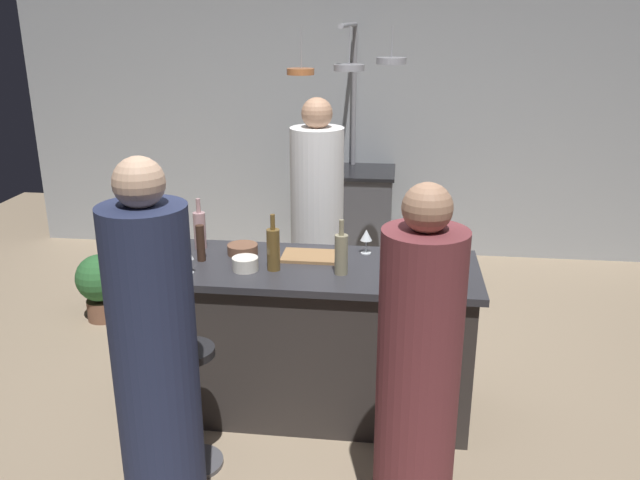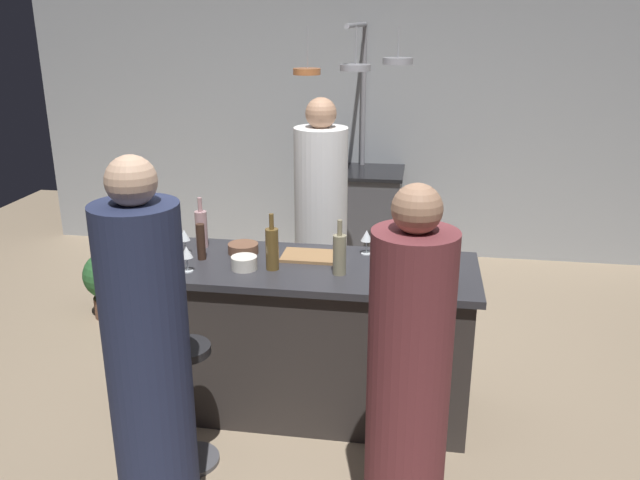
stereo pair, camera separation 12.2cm
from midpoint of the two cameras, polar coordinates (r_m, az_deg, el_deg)
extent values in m
plane|color=gray|center=(4.05, 0.55, -14.22)|extent=(9.00, 9.00, 0.00)
cube|color=#9EA3A8|center=(6.29, 4.47, 10.53)|extent=(6.40, 0.16, 2.60)
cube|color=#332D2B|center=(3.83, 0.57, -8.83)|extent=(1.72, 0.66, 0.86)
cube|color=#2D2D33|center=(3.64, 0.59, -2.55)|extent=(1.80, 0.72, 0.04)
cube|color=#47474C|center=(6.09, 3.96, 1.86)|extent=(0.76, 0.60, 0.86)
cube|color=black|center=(5.97, 4.05, 5.95)|extent=(0.80, 0.64, 0.03)
cylinder|color=white|center=(4.54, 0.85, 0.27)|extent=(0.36, 0.36, 1.52)
sphere|color=tan|center=(4.34, 0.90, 11.01)|extent=(0.21, 0.21, 0.21)
cylinder|color=#4C4C51|center=(3.32, 9.29, -15.89)|extent=(0.06, 0.06, 0.62)
cylinder|color=black|center=(3.14, 9.61, -10.97)|extent=(0.26, 0.26, 0.04)
cylinder|color=brown|center=(2.81, 8.93, -13.35)|extent=(0.34, 0.34, 1.44)
sphere|color=tan|center=(2.48, 9.87, 2.69)|extent=(0.20, 0.20, 0.20)
cylinder|color=#4C4C51|center=(3.66, -10.07, -18.37)|extent=(0.28, 0.28, 0.02)
cylinder|color=#4C4C51|center=(3.48, -10.38, -14.16)|extent=(0.06, 0.06, 0.62)
cylinder|color=black|center=(3.31, -10.72, -9.40)|extent=(0.26, 0.26, 0.04)
cylinder|color=#262D4C|center=(2.95, -13.51, -11.23)|extent=(0.36, 0.36, 1.51)
sphere|color=#D8AD8C|center=(2.64, -14.92, 5.00)|extent=(0.21, 0.21, 0.21)
cylinder|color=gray|center=(6.18, 4.30, 8.27)|extent=(0.04, 0.04, 2.15)
cylinder|color=gray|center=(5.39, 3.94, 18.22)|extent=(0.04, 1.38, 0.04)
cylinder|color=#B26638|center=(4.87, -0.42, 14.51)|extent=(0.20, 0.20, 0.04)
cylinder|color=gray|center=(4.89, -0.36, 16.37)|extent=(0.01, 0.01, 0.31)
cylinder|color=gray|center=(4.84, 3.84, 14.79)|extent=(0.22, 0.22, 0.04)
cylinder|color=gray|center=(4.85, 3.90, 16.48)|extent=(0.01, 0.01, 0.28)
cylinder|color=gray|center=(4.82, 7.54, 15.25)|extent=(0.21, 0.21, 0.04)
cylinder|color=gray|center=(4.83, 7.61, 16.64)|extent=(0.01, 0.01, 0.23)
cylinder|color=brown|center=(5.34, -17.21, -5.53)|extent=(0.24, 0.24, 0.16)
sphere|color=#2D6633|center=(5.24, -17.49, -2.94)|extent=(0.36, 0.36, 0.36)
cube|color=#997047|center=(3.75, 0.06, -1.42)|extent=(0.32, 0.22, 0.02)
cylinder|color=#382319|center=(3.75, -9.43, -0.14)|extent=(0.05, 0.05, 0.21)
cylinder|color=gray|center=(3.48, 2.72, -1.31)|extent=(0.07, 0.07, 0.22)
cylinder|color=gray|center=(3.43, 2.76, 1.07)|extent=(0.03, 0.03, 0.08)
cylinder|color=brown|center=(3.55, -3.22, -0.82)|extent=(0.07, 0.07, 0.23)
cylinder|color=brown|center=(3.50, -3.27, 1.62)|extent=(0.03, 0.03, 0.08)
cylinder|color=black|center=(3.39, 12.38, -2.39)|extent=(0.07, 0.07, 0.21)
cylinder|color=black|center=(3.34, 12.55, -0.03)|extent=(0.03, 0.03, 0.08)
cylinder|color=#143319|center=(3.41, 10.27, -2.20)|extent=(0.07, 0.07, 0.20)
cylinder|color=#143319|center=(3.36, 10.41, 0.06)|extent=(0.03, 0.03, 0.08)
cylinder|color=#B78C8E|center=(3.95, -9.45, 0.93)|extent=(0.07, 0.07, 0.22)
cylinder|color=#B78C8E|center=(3.90, -9.57, 3.07)|extent=(0.03, 0.03, 0.08)
cylinder|color=silver|center=(3.89, -10.80, -1.11)|extent=(0.06, 0.06, 0.01)
cylinder|color=silver|center=(3.87, -10.83, -0.55)|extent=(0.01, 0.01, 0.07)
cone|color=silver|center=(3.85, -10.90, 0.44)|extent=(0.07, 0.07, 0.06)
cylinder|color=silver|center=(3.82, 4.97, -1.18)|extent=(0.06, 0.06, 0.01)
cylinder|color=silver|center=(3.81, 4.99, -0.61)|extent=(0.01, 0.01, 0.07)
cone|color=silver|center=(3.79, 5.02, 0.39)|extent=(0.07, 0.07, 0.06)
cylinder|color=silver|center=(3.61, -10.53, -2.68)|extent=(0.06, 0.06, 0.01)
cylinder|color=silver|center=(3.60, -10.57, -2.08)|extent=(0.01, 0.01, 0.07)
cone|color=silver|center=(3.57, -10.64, -1.03)|extent=(0.07, 0.07, 0.06)
cylinder|color=silver|center=(3.59, -5.67, -2.00)|extent=(0.14, 0.14, 0.07)
cylinder|color=brown|center=(3.84, -5.83, -0.73)|extent=(0.18, 0.18, 0.06)
cylinder|color=#B7B7BC|center=(3.51, 8.12, -2.50)|extent=(0.17, 0.17, 0.08)
camera|label=1|loc=(0.06, -89.07, 0.32)|focal=36.63mm
camera|label=2|loc=(0.06, 90.93, -0.32)|focal=36.63mm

